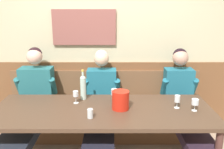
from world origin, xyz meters
TOP-DOWN VIEW (x-y plane):
  - room_wall_back at (-0.00, 1.09)m, footprint 6.80×0.12m
  - wood_wainscot_panel at (0.00, 1.04)m, footprint 6.80×0.03m
  - wall_bench at (0.00, 0.83)m, footprint 2.69×0.42m
  - dining_table at (0.00, 0.08)m, footprint 2.39×0.92m
  - person_left_seat at (-0.92, 0.44)m, footprint 0.54×1.37m
  - person_center_right_seat at (-0.04, 0.43)m, footprint 0.49×1.37m
  - person_right_seat at (1.01, 0.44)m, footprint 0.48×1.37m
  - ice_bucket at (0.20, 0.09)m, footprint 0.19×0.19m
  - wine_bottle_clear_water at (-0.24, 0.39)m, footprint 0.07×0.07m
  - wine_glass_mid_right at (0.81, 0.12)m, footprint 0.06×0.06m
  - wine_glass_near_bucket at (-0.31, 0.26)m, footprint 0.06×0.06m
  - wine_glass_mid_left at (0.98, 0.04)m, footprint 0.07×0.07m
  - wine_glass_left_end at (0.13, 0.30)m, footprint 0.07×0.07m
  - water_tumbler_left at (-0.11, -0.14)m, footprint 0.06×0.06m

SIDE VIEW (x-z plane):
  - wall_bench at x=0.00m, z-range -0.19..0.75m
  - wood_wainscot_panel at x=0.00m, z-range 0.00..1.05m
  - person_center_right_seat at x=-0.04m, z-range -0.02..1.25m
  - person_left_seat at x=-0.92m, z-range -0.03..1.28m
  - person_right_seat at x=1.01m, z-range -0.01..1.27m
  - dining_table at x=0.00m, z-range 0.30..1.05m
  - water_tumbler_left at x=-0.11m, z-range 0.75..0.84m
  - wine_glass_mid_left at x=0.98m, z-range 0.77..0.91m
  - wine_glass_mid_right at x=0.81m, z-range 0.77..0.92m
  - ice_bucket at x=0.20m, z-range 0.75..0.95m
  - wine_glass_near_bucket at x=-0.31m, z-range 0.78..0.92m
  - wine_glass_left_end at x=0.13m, z-range 0.78..0.93m
  - wine_bottle_clear_water at x=-0.24m, z-range 0.72..1.09m
  - room_wall_back at x=0.00m, z-range 0.00..2.80m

